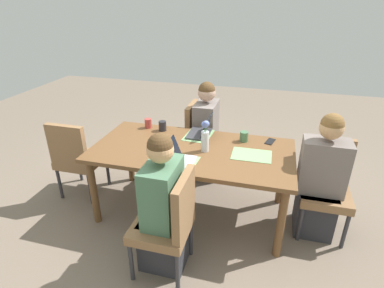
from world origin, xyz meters
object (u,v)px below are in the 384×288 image
at_px(chair_near_left_mid, 201,136).
at_px(chair_far_left_near, 170,220).
at_px(person_near_left_mid, 206,136).
at_px(coffee_mug_near_right, 163,126).
at_px(chair_head_right_right_near, 76,156).
at_px(flower_vase, 205,135).
at_px(coffee_mug_near_left, 148,123).
at_px(phone_black, 270,141).
at_px(person_far_left_near, 163,211).
at_px(dining_table, 192,156).
at_px(chair_head_left_left_far, 325,182).
at_px(coffee_mug_centre_left, 244,137).
at_px(laptop_near_left_mid, 201,131).
at_px(person_head_left_left_far, 320,183).
at_px(laptop_far_left_near, 178,160).

bearing_deg(chair_near_left_mid, chair_far_left_near, 95.12).
distance_m(person_near_left_mid, coffee_mug_near_right, 0.63).
bearing_deg(chair_head_right_right_near, flower_vase, -179.02).
distance_m(coffee_mug_near_left, phone_black, 1.32).
bearing_deg(person_near_left_mid, coffee_mug_near_left, 34.20).
bearing_deg(person_far_left_near, dining_table, -93.27).
relative_size(coffee_mug_near_left, phone_black, 0.69).
relative_size(chair_head_left_left_far, coffee_mug_near_right, 8.50).
height_order(dining_table, chair_head_left_left_far, chair_head_left_left_far).
height_order(chair_near_left_mid, coffee_mug_near_left, chair_near_left_mid).
relative_size(coffee_mug_near_right, coffee_mug_centre_left, 1.04).
bearing_deg(chair_far_left_near, coffee_mug_near_right, -67.82).
bearing_deg(dining_table, person_far_left_near, 86.73).
bearing_deg(flower_vase, phone_black, -148.05).
relative_size(person_near_left_mid, chair_head_right_right_near, 1.33).
bearing_deg(flower_vase, chair_head_left_left_far, -173.86).
bearing_deg(chair_far_left_near, person_far_left_near, -38.76).
bearing_deg(coffee_mug_near_left, laptop_near_left_mid, 176.45).
distance_m(person_near_left_mid, person_head_left_left_far, 1.43).
xyz_separation_m(dining_table, chair_head_left_left_far, (-1.25, -0.11, -0.16)).
bearing_deg(person_near_left_mid, laptop_near_left_mid, 95.97).
distance_m(person_near_left_mid, chair_head_right_right_near, 1.49).
bearing_deg(phone_black, coffee_mug_centre_left, -63.11).
bearing_deg(laptop_near_left_mid, chair_near_left_mid, -76.19).
bearing_deg(person_head_left_left_far, coffee_mug_near_right, -10.90).
xyz_separation_m(chair_head_left_left_far, chair_head_right_right_near, (2.54, 0.15, 0.00)).
relative_size(dining_table, chair_head_right_right_near, 2.13).
height_order(chair_far_left_near, person_head_left_left_far, person_head_left_left_far).
distance_m(chair_head_right_right_near, coffee_mug_centre_left, 1.80).
relative_size(person_far_left_near, chair_head_left_left_far, 1.33).
xyz_separation_m(chair_near_left_mid, laptop_far_left_near, (-0.07, 1.15, 0.28)).
bearing_deg(laptop_near_left_mid, phone_black, -178.91).
bearing_deg(chair_far_left_near, laptop_far_left_near, -80.76).
bearing_deg(coffee_mug_centre_left, chair_head_left_left_far, 166.40).
distance_m(chair_head_left_left_far, chair_head_right_right_near, 2.54).
height_order(person_head_left_left_far, laptop_far_left_near, person_head_left_left_far).
xyz_separation_m(person_far_left_near, phone_black, (-0.76, -1.07, 0.21)).
xyz_separation_m(person_near_left_mid, laptop_far_left_near, (0.00, 1.09, 0.25)).
xyz_separation_m(chair_head_right_right_near, flower_vase, (-1.41, -0.02, 0.40)).
height_order(coffee_mug_near_left, coffee_mug_near_right, coffee_mug_near_right).
distance_m(chair_head_left_left_far, coffee_mug_centre_left, 0.87).
height_order(person_head_left_left_far, chair_head_right_right_near, person_head_left_left_far).
xyz_separation_m(coffee_mug_near_right, phone_black, (-1.14, -0.01, -0.05)).
bearing_deg(coffee_mug_near_right, person_far_left_near, 109.82).
relative_size(chair_far_left_near, person_far_left_near, 0.75).
bearing_deg(coffee_mug_near_left, chair_far_left_near, 118.88).
xyz_separation_m(chair_near_left_mid, person_near_left_mid, (-0.07, 0.06, 0.03)).
relative_size(person_head_left_left_far, chair_head_right_right_near, 1.33).
height_order(coffee_mug_centre_left, phone_black, coffee_mug_centre_left).
relative_size(chair_far_left_near, person_head_left_left_far, 0.75).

